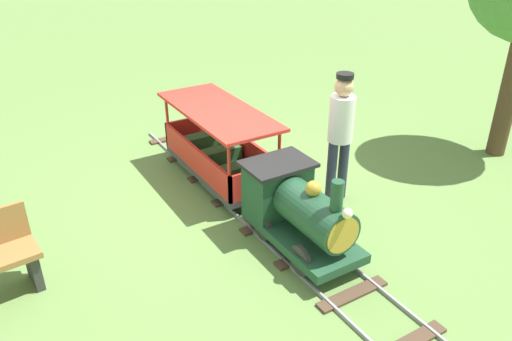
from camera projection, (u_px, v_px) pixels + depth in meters
ground_plane at (237, 194)px, 6.45m from camera, size 60.00×60.00×0.00m
track at (255, 209)px, 6.11m from camera, size 0.78×5.70×0.04m
locomotive at (297, 208)px, 5.25m from camera, size 0.74×1.44×1.04m
passenger_car at (219, 151)px, 6.60m from camera, size 0.84×2.00×0.97m
conductor_person at (341, 128)px, 5.92m from camera, size 0.30×0.30×1.62m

